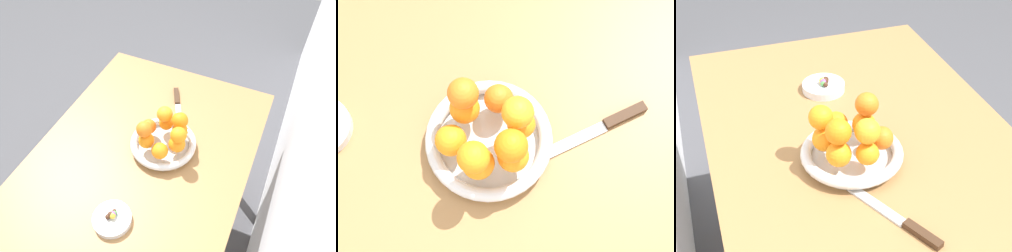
% 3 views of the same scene
% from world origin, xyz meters
% --- Properties ---
extents(ground_plane, '(6.00, 6.00, 0.00)m').
position_xyz_m(ground_plane, '(0.00, 0.00, 0.00)').
color(ground_plane, '#4C4C51').
extents(dining_table, '(1.10, 0.76, 0.74)m').
position_xyz_m(dining_table, '(0.00, 0.00, 0.65)').
color(dining_table, '#9E7042').
rests_on(dining_table, ground_plane).
extents(fruit_bowl, '(0.24, 0.24, 0.04)m').
position_xyz_m(fruit_bowl, '(-0.11, 0.06, 0.76)').
color(fruit_bowl, silver).
rests_on(fruit_bowl, dining_table).
extents(candy_dish, '(0.12, 0.12, 0.02)m').
position_xyz_m(candy_dish, '(0.22, 0.03, 0.75)').
color(candy_dish, silver).
rests_on(candy_dish, dining_table).
extents(orange_0, '(0.05, 0.05, 0.05)m').
position_xyz_m(orange_0, '(-0.17, 0.04, 0.81)').
color(orange_0, orange).
rests_on(orange_0, fruit_bowl).
extents(orange_1, '(0.06, 0.06, 0.06)m').
position_xyz_m(orange_1, '(-0.13, -0.01, 0.81)').
color(orange_1, orange).
rests_on(orange_1, fruit_bowl).
extents(orange_2, '(0.06, 0.06, 0.06)m').
position_xyz_m(orange_2, '(-0.06, 0.01, 0.81)').
color(orange_2, orange).
rests_on(orange_2, fruit_bowl).
extents(orange_3, '(0.06, 0.06, 0.06)m').
position_xyz_m(orange_3, '(-0.04, 0.07, 0.81)').
color(orange_3, orange).
rests_on(orange_3, fruit_bowl).
extents(orange_4, '(0.06, 0.06, 0.06)m').
position_xyz_m(orange_4, '(-0.09, 0.12, 0.81)').
color(orange_4, orange).
rests_on(orange_4, fruit_bowl).
extents(orange_5, '(0.06, 0.06, 0.06)m').
position_xyz_m(orange_5, '(-0.15, 0.10, 0.81)').
color(orange_5, orange).
rests_on(orange_5, fruit_bowl).
extents(orange_6, '(0.06, 0.06, 0.06)m').
position_xyz_m(orange_6, '(-0.16, 0.04, 0.86)').
color(orange_6, orange).
rests_on(orange_6, orange_0).
extents(orange_7, '(0.06, 0.06, 0.06)m').
position_xyz_m(orange_7, '(-0.07, 0.01, 0.87)').
color(orange_7, orange).
rests_on(orange_7, orange_2).
extents(orange_8, '(0.06, 0.06, 0.06)m').
position_xyz_m(orange_8, '(-0.15, 0.10, 0.87)').
color(orange_8, orange).
rests_on(orange_8, orange_5).
extents(orange_9, '(0.06, 0.06, 0.06)m').
position_xyz_m(orange_9, '(-0.09, 0.12, 0.87)').
color(orange_9, orange).
rests_on(orange_9, orange_4).
extents(candy_ball_0, '(0.01, 0.01, 0.01)m').
position_xyz_m(candy_ball_0, '(0.20, 0.03, 0.77)').
color(candy_ball_0, '#472819').
rests_on(candy_ball_0, candy_dish).
extents(candy_ball_1, '(0.02, 0.02, 0.02)m').
position_xyz_m(candy_ball_1, '(0.22, 0.03, 0.77)').
color(candy_ball_1, '#472819').
rests_on(candy_ball_1, candy_dish).
extents(candy_ball_2, '(0.02, 0.02, 0.02)m').
position_xyz_m(candy_ball_2, '(0.21, 0.03, 0.77)').
color(candy_ball_2, '#4C9947').
rests_on(candy_ball_2, candy_dish).
extents(candy_ball_3, '(0.02, 0.02, 0.02)m').
position_xyz_m(candy_ball_3, '(0.21, 0.03, 0.77)').
color(candy_ball_3, '#8C4C99').
rests_on(candy_ball_3, candy_dish).
extents(candy_ball_4, '(0.02, 0.02, 0.02)m').
position_xyz_m(candy_ball_4, '(0.22, 0.03, 0.77)').
color(candy_ball_4, gold).
rests_on(candy_ball_4, candy_dish).
extents(candy_ball_5, '(0.02, 0.02, 0.02)m').
position_xyz_m(candy_ball_5, '(0.23, 0.02, 0.77)').
color(candy_ball_5, '#472819').
rests_on(candy_ball_5, candy_dish).
extents(knife, '(0.24, 0.13, 0.01)m').
position_xyz_m(knife, '(-0.32, 0.03, 0.75)').
color(knife, '#3F2819').
rests_on(knife, dining_table).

